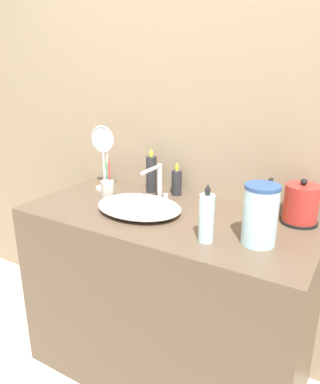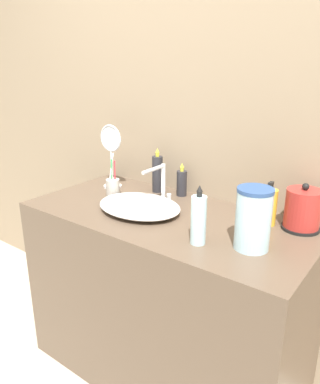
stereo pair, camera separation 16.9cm
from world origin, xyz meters
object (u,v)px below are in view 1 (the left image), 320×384
(toothbrush_cup, at_px, (108,189))
(vanity_mirror, at_px, (103,153))
(lotion_bottle, at_px, (269,203))
(shampoo_bottle, at_px, (177,182))
(electric_kettle, at_px, (301,206))
(water_pitcher, at_px, (260,215))
(hand_cream_bottle, at_px, (207,218))
(mouthwash_bottle, at_px, (151,174))
(faucet, at_px, (158,181))

(toothbrush_cup, height_order, vanity_mirror, vanity_mirror)
(lotion_bottle, distance_m, shampoo_bottle, 0.51)
(electric_kettle, distance_m, water_pitcher, 0.30)
(toothbrush_cup, height_order, hand_cream_bottle, hand_cream_bottle)
(electric_kettle, xyz_separation_m, lotion_bottle, (-0.13, -0.04, 0.00))
(shampoo_bottle, bearing_deg, lotion_bottle, -9.81)
(electric_kettle, distance_m, shampoo_bottle, 0.63)
(electric_kettle, xyz_separation_m, water_pitcher, (-0.09, -0.28, 0.04))
(shampoo_bottle, height_order, vanity_mirror, vanity_mirror)
(lotion_bottle, relative_size, shampoo_bottle, 1.10)
(shampoo_bottle, height_order, mouthwash_bottle, mouthwash_bottle)
(water_pitcher, bearing_deg, toothbrush_cup, 171.97)
(shampoo_bottle, distance_m, hand_cream_bottle, 0.55)
(mouthwash_bottle, height_order, vanity_mirror, vanity_mirror)
(electric_kettle, height_order, shampoo_bottle, electric_kettle)
(vanity_mirror, xyz_separation_m, water_pitcher, (0.92, -0.22, -0.09))
(toothbrush_cup, xyz_separation_m, water_pitcher, (0.82, -0.12, 0.07))
(hand_cream_bottle, relative_size, vanity_mirror, 0.67)
(lotion_bottle, bearing_deg, electric_kettle, 15.68)
(water_pitcher, bearing_deg, lotion_bottle, 97.37)
(vanity_mirror, bearing_deg, water_pitcher, -13.44)
(lotion_bottle, relative_size, mouthwash_bottle, 0.81)
(shampoo_bottle, bearing_deg, mouthwash_bottle, -169.68)
(faucet, relative_size, vanity_mirror, 0.54)
(electric_kettle, xyz_separation_m, hand_cream_bottle, (-0.27, -0.37, 0.02))
(vanity_mirror, bearing_deg, electric_kettle, 3.52)
(water_pitcher, bearing_deg, mouthwash_bottle, 155.38)
(hand_cream_bottle, xyz_separation_m, vanity_mirror, (-0.74, 0.31, 0.10))
(faucet, xyz_separation_m, electric_kettle, (0.66, 0.09, -0.03))
(vanity_mirror, bearing_deg, toothbrush_cup, -45.05)
(lotion_bottle, height_order, shampoo_bottle, lotion_bottle)
(vanity_mirror, bearing_deg, hand_cream_bottle, -22.41)
(electric_kettle, distance_m, mouthwash_bottle, 0.77)
(mouthwash_bottle, distance_m, water_pitcher, 0.74)
(lotion_bottle, bearing_deg, water_pitcher, -82.63)
(faucet, xyz_separation_m, hand_cream_bottle, (0.38, -0.28, -0.01))
(electric_kettle, relative_size, lotion_bottle, 1.04)
(toothbrush_cup, xyz_separation_m, hand_cream_bottle, (0.64, -0.20, 0.05))
(faucet, height_order, hand_cream_bottle, hand_cream_bottle)
(lotion_bottle, xyz_separation_m, shampoo_bottle, (-0.50, 0.09, -0.01))
(toothbrush_cup, relative_size, hand_cream_bottle, 0.96)
(faucet, relative_size, toothbrush_cup, 0.84)
(toothbrush_cup, bearing_deg, lotion_bottle, 9.54)
(shampoo_bottle, bearing_deg, toothbrush_cup, -142.11)
(faucet, height_order, mouthwash_bottle, mouthwash_bottle)
(shampoo_bottle, relative_size, hand_cream_bottle, 0.75)
(toothbrush_cup, distance_m, mouthwash_bottle, 0.25)
(faucet, distance_m, lotion_bottle, 0.54)
(mouthwash_bottle, bearing_deg, vanity_mirror, -160.25)
(vanity_mirror, bearing_deg, faucet, -4.01)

